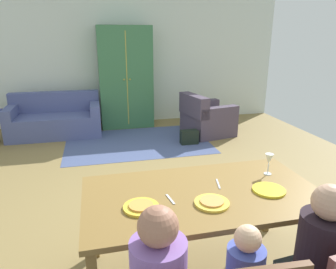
{
  "coord_description": "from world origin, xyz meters",
  "views": [
    {
      "loc": [
        -0.77,
        -3.45,
        1.9
      ],
      "look_at": [
        -0.01,
        -0.24,
        0.85
      ],
      "focal_mm": 33.24,
      "sensor_mm": 36.0,
      "label": 1
    }
  ],
  "objects": [
    {
      "name": "couch",
      "position": [
        -1.56,
        2.87,
        0.3
      ],
      "size": [
        1.74,
        0.86,
        0.82
      ],
      "color": "#4C558B",
      "rests_on": "ground_plane"
    },
    {
      "name": "knife",
      "position": [
        0.15,
        -1.34,
        0.76
      ],
      "size": [
        0.05,
        0.17,
        0.01
      ],
      "primitive_type": "cube",
      "rotation": [
        0.0,
        0.0,
        -0.22
      ],
      "color": "silver",
      "rests_on": "dining_table"
    },
    {
      "name": "area_rug",
      "position": [
        -0.05,
        2.01,
        0.0
      ],
      "size": [
        2.6,
        1.8,
        0.01
      ],
      "primitive_type": "cube",
      "color": "#45527E",
      "rests_on": "ground_plane"
    },
    {
      "name": "back_wall",
      "position": [
        0.0,
        3.6,
        1.35
      ],
      "size": [
        6.9,
        0.1,
        2.7
      ],
      "primitive_type": "cube",
      "color": "silver",
      "rests_on": "ground_plane"
    },
    {
      "name": "plate_near_man",
      "position": [
        -0.51,
        -1.56,
        0.77
      ],
      "size": [
        0.25,
        0.25,
        0.02
      ],
      "primitive_type": "cylinder",
      "color": "gold",
      "rests_on": "dining_table"
    },
    {
      "name": "plate_near_woman",
      "position": [
        0.48,
        -1.54,
        0.77
      ],
      "size": [
        0.25,
        0.25,
        0.02
      ],
      "primitive_type": "cylinder",
      "color": "yellow",
      "rests_on": "dining_table"
    },
    {
      "name": "ground_plane",
      "position": [
        0.0,
        0.48,
        -0.01
      ],
      "size": [
        6.9,
        6.15,
        0.02
      ],
      "primitive_type": "cube",
      "color": "olive"
    },
    {
      "name": "handbag",
      "position": [
        0.86,
        1.71,
        0.13
      ],
      "size": [
        0.32,
        0.16,
        0.26
      ],
      "primitive_type": "cube",
      "color": "black",
      "rests_on": "ground_plane"
    },
    {
      "name": "armoire",
      "position": [
        -0.11,
        3.21,
        1.05
      ],
      "size": [
        1.1,
        0.59,
        2.1
      ],
      "color": "#366D43",
      "rests_on": "ground_plane"
    },
    {
      "name": "dining_table",
      "position": [
        -0.02,
        -1.44,
        0.69
      ],
      "size": [
        1.81,
        0.98,
        0.76
      ],
      "color": "brown",
      "rests_on": "ground_plane"
    },
    {
      "name": "pizza_near_child",
      "position": [
        -0.02,
        -1.62,
        0.78
      ],
      "size": [
        0.17,
        0.17,
        0.01
      ],
      "primitive_type": "cylinder",
      "color": "#DA9547",
      "rests_on": "plate_near_child"
    },
    {
      "name": "wine_glass",
      "position": [
        0.63,
        -1.26,
        0.89
      ],
      "size": [
        0.07,
        0.07,
        0.19
      ],
      "color": "silver",
      "rests_on": "dining_table"
    },
    {
      "name": "fork",
      "position": [
        -0.29,
        -1.49,
        0.76
      ],
      "size": [
        0.04,
        0.15,
        0.01
      ],
      "primitive_type": "cube",
      "rotation": [
        0.0,
        0.0,
        0.15
      ],
      "color": "silver",
      "rests_on": "dining_table"
    },
    {
      "name": "armchair",
      "position": [
        1.36,
        2.2,
        0.32
      ],
      "size": [
        1.01,
        1.01,
        0.82
      ],
      "color": "#4A3F51",
      "rests_on": "ground_plane"
    },
    {
      "name": "plate_near_child",
      "position": [
        -0.02,
        -1.62,
        0.77
      ],
      "size": [
        0.25,
        0.25,
        0.02
      ],
      "primitive_type": "cylinder",
      "color": "yellow",
      "rests_on": "dining_table"
    },
    {
      "name": "pizza_near_man",
      "position": [
        -0.51,
        -1.56,
        0.78
      ],
      "size": [
        0.17,
        0.17,
        0.01
      ],
      "primitive_type": "cylinder",
      "color": "gold",
      "rests_on": "plate_near_man"
    }
  ]
}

